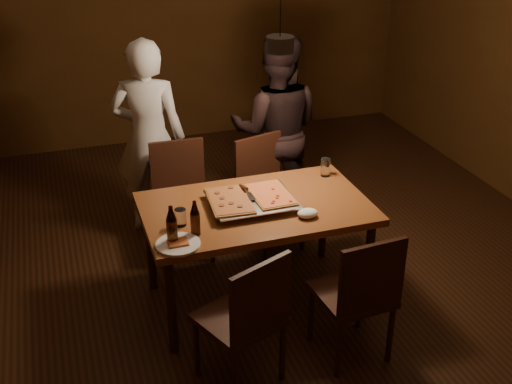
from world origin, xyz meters
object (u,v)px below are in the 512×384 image
object	(u,v)px
dining_table	(256,215)
chair_far_left	(181,188)
beer_bottle_a	(172,225)
chair_far_right	(265,182)
diner_dark	(276,130)
beer_bottle_b	(195,218)
plate_slice	(178,244)
chair_near_right	(361,287)
diner_white	(149,138)
pizza_tray	(252,202)
chair_near_left	(248,311)
pendant_lamp	(280,43)

from	to	relation	value
dining_table	chair_far_left	bearing A→B (deg)	112.07
beer_bottle_a	dining_table	bearing A→B (deg)	25.74
chair_far_right	diner_dark	xyz separation A→B (m)	(0.23, 0.39, 0.27)
dining_table	beer_bottle_b	size ratio (longest dim) A/B	6.60
chair_far_right	plate_slice	distance (m)	1.42
chair_near_right	diner_dark	bearing A→B (deg)	80.97
chair_near_right	beer_bottle_a	bearing A→B (deg)	149.64
dining_table	beer_bottle_a	size ratio (longest dim) A/B	6.06
diner_white	pizza_tray	bearing A→B (deg)	129.30
chair_near_left	beer_bottle_b	xyz separation A→B (m)	(-0.16, 0.56, 0.33)
chair_near_right	plate_slice	xyz separation A→B (m)	(-0.99, 0.46, 0.22)
diner_dark	chair_near_left	bearing A→B (deg)	88.04
chair_far_left	chair_near_right	size ratio (longest dim) A/B	1.00
dining_table	pizza_tray	bearing A→B (deg)	153.88
plate_slice	chair_near_left	bearing A→B (deg)	-58.13
diner_dark	beer_bottle_a	bearing A→B (deg)	72.64
pizza_tray	plate_slice	world-z (taller)	pizza_tray
beer_bottle_b	pendant_lamp	bearing A→B (deg)	34.08
chair_far_right	pizza_tray	distance (m)	0.83
chair_near_left	beer_bottle_b	distance (m)	0.66
chair_far_left	pendant_lamp	world-z (taller)	pendant_lamp
pizza_tray	beer_bottle_a	bearing A→B (deg)	-150.85
chair_far_right	pizza_tray	bearing A→B (deg)	48.66
chair_far_right	diner_dark	world-z (taller)	diner_dark
chair_far_left	diner_dark	world-z (taller)	diner_dark
plate_slice	diner_dark	world-z (taller)	diner_dark
pizza_tray	pendant_lamp	distance (m)	1.05
chair_far_left	plate_slice	world-z (taller)	chair_far_left
plate_slice	pendant_lamp	xyz separation A→B (m)	(0.84, 0.57, 1.00)
dining_table	chair_near_right	size ratio (longest dim) A/B	3.09
diner_dark	pendant_lamp	distance (m)	1.34
dining_table	pendant_lamp	world-z (taller)	pendant_lamp
dining_table	plate_slice	distance (m)	0.69
beer_bottle_a	diner_white	bearing A→B (deg)	85.17
chair_near_left	pizza_tray	xyz separation A→B (m)	(0.28, 0.81, 0.24)
diner_white	diner_dark	bearing A→B (deg)	-168.97
dining_table	diner_dark	xyz separation A→B (m)	(0.55, 1.12, 0.13)
chair_far_left	diner_dark	bearing A→B (deg)	-160.03
diner_white	diner_dark	xyz separation A→B (m)	(1.04, -0.14, -0.01)
pizza_tray	beer_bottle_a	xyz separation A→B (m)	(-0.60, -0.31, 0.10)
beer_bottle_a	plate_slice	xyz separation A→B (m)	(0.02, -0.04, -0.11)
dining_table	beer_bottle_a	xyz separation A→B (m)	(-0.62, -0.30, 0.20)
dining_table	diner_white	xyz separation A→B (m)	(-0.49, 1.26, 0.13)
beer_bottle_a	pendant_lamp	xyz separation A→B (m)	(0.86, 0.54, 0.89)
beer_bottle_a	diner_dark	xyz separation A→B (m)	(1.17, 1.42, -0.07)
chair_far_right	chair_near_left	world-z (taller)	same
beer_bottle_a	beer_bottle_b	distance (m)	0.17
dining_table	chair_far_right	size ratio (longest dim) A/B	2.90
chair_far_right	pizza_tray	size ratio (longest dim) A/B	0.94
chair_far_left	beer_bottle_a	distance (m)	1.22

